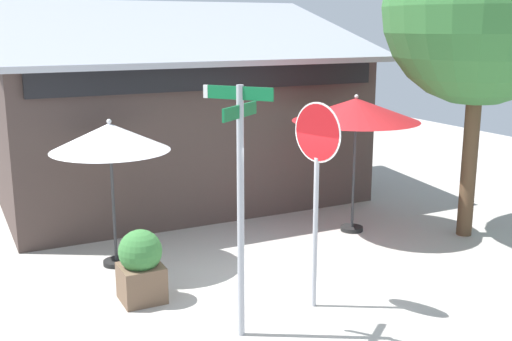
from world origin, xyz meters
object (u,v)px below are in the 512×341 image
Objects in this scene: patio_umbrella_crimson_center at (356,110)px; shade_tree at (491,11)px; sidewalk_planter at (141,265)px; street_sign_post at (240,188)px; patio_umbrella_ivory_left at (110,138)px; stop_sign at (317,165)px.

patio_umbrella_crimson_center is 0.44× the size of shade_tree.
street_sign_post is at bearing -62.27° from sidewalk_planter.
patio_umbrella_ivory_left is 4.63m from patio_umbrella_crimson_center.
sidewalk_planter is (-0.02, -1.57, -1.63)m from patio_umbrella_ivory_left.
stop_sign is at bearing -31.13° from sidewalk_planter.
street_sign_post is 1.10× the size of stop_sign.
street_sign_post is 1.35m from stop_sign.
patio_umbrella_crimson_center reaches higher than sidewalk_planter.
street_sign_post is 2.32m from sidewalk_planter.
patio_umbrella_ivory_left is 2.30× the size of sidewalk_planter.
stop_sign reaches higher than patio_umbrella_crimson_center.
street_sign_post reaches higher than patio_umbrella_crimson_center.
patio_umbrella_crimson_center reaches higher than patio_umbrella_ivory_left.
shade_tree is (6.59, -1.56, 2.04)m from patio_umbrella_ivory_left.
stop_sign reaches higher than patio_umbrella_ivory_left.
shade_tree is (4.45, 1.31, 2.12)m from stop_sign.
shade_tree is at bearing 15.70° from street_sign_post.
patio_umbrella_crimson_center is at bearing -3.84° from patio_umbrella_ivory_left.
patio_umbrella_crimson_center is (4.62, -0.31, 0.21)m from patio_umbrella_ivory_left.
stop_sign reaches higher than sidewalk_planter.
patio_umbrella_crimson_center is at bearing 45.89° from stop_sign.
street_sign_post is 1.21× the size of patio_umbrella_crimson_center.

